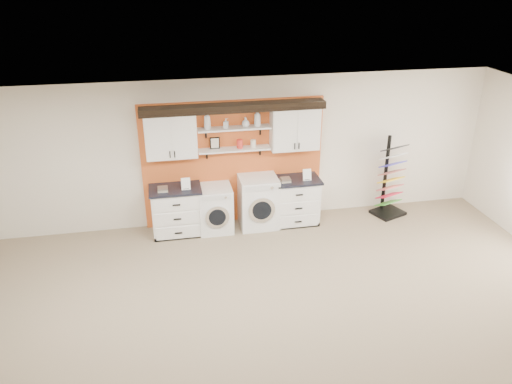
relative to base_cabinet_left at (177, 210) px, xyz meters
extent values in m
plane|color=#86775A|center=(1.13, -3.64, -0.46)|extent=(10.00, 10.00, 0.00)
plane|color=white|center=(1.13, -3.64, 2.34)|extent=(10.00, 10.00, 0.00)
plane|color=beige|center=(1.13, 0.36, 0.94)|extent=(10.00, 0.00, 10.00)
cube|color=#C65521|center=(1.13, 0.32, 0.74)|extent=(3.40, 0.07, 2.40)
cube|color=white|center=(0.00, 0.16, 1.42)|extent=(0.90, 0.34, 0.84)
cube|color=white|center=(-0.22, -0.02, 1.42)|extent=(0.42, 0.01, 0.78)
cube|color=white|center=(0.22, -0.02, 1.42)|extent=(0.42, 0.01, 0.78)
cube|color=white|center=(2.26, 0.16, 1.42)|extent=(0.90, 0.34, 0.84)
cube|color=white|center=(2.04, -0.02, 1.42)|extent=(0.42, 0.01, 0.78)
cube|color=white|center=(2.48, -0.02, 1.42)|extent=(0.42, 0.01, 0.78)
cube|color=white|center=(1.13, 0.16, 1.07)|extent=(1.32, 0.28, 0.03)
cube|color=white|center=(1.13, 0.16, 1.47)|extent=(1.32, 0.28, 0.03)
cube|color=black|center=(1.13, 0.18, 1.87)|extent=(3.30, 0.40, 0.10)
cube|color=black|center=(1.13, -0.01, 1.81)|extent=(3.30, 0.04, 0.04)
cube|color=black|center=(0.78, 0.21, 1.19)|extent=(0.18, 0.02, 0.22)
cube|color=beige|center=(0.78, 0.20, 1.19)|extent=(0.14, 0.01, 0.18)
cylinder|color=red|center=(1.23, 0.16, 1.16)|extent=(0.11, 0.11, 0.16)
cylinder|color=silver|center=(1.48, 0.16, 1.15)|extent=(0.10, 0.10, 0.14)
cube|color=white|center=(0.00, 0.01, -0.02)|extent=(0.88, 0.60, 0.88)
cube|color=black|center=(0.00, -0.26, -0.43)|extent=(0.88, 0.06, 0.07)
cube|color=black|center=(0.00, 0.01, 0.44)|extent=(0.94, 0.66, 0.04)
cube|color=white|center=(0.00, -0.30, 0.26)|extent=(0.80, 0.02, 0.25)
cube|color=white|center=(0.00, -0.30, -0.02)|extent=(0.80, 0.02, 0.25)
cube|color=white|center=(0.00, -0.30, -0.30)|extent=(0.80, 0.02, 0.25)
cube|color=white|center=(2.26, 0.01, -0.02)|extent=(0.88, 0.60, 0.88)
cube|color=black|center=(2.26, -0.26, -0.43)|extent=(0.88, 0.06, 0.07)
cube|color=black|center=(2.26, 0.01, 0.44)|extent=(0.94, 0.66, 0.04)
cube|color=white|center=(2.26, -0.30, 0.26)|extent=(0.80, 0.02, 0.24)
cube|color=white|center=(2.26, -0.30, -0.02)|extent=(0.80, 0.02, 0.24)
cube|color=white|center=(2.26, -0.30, -0.31)|extent=(0.80, 0.02, 0.24)
cube|color=white|center=(0.72, 0.01, -0.02)|extent=(0.63, 0.66, 0.87)
cube|color=silver|center=(0.72, -0.33, 0.35)|extent=(0.53, 0.02, 0.09)
cylinder|color=silver|center=(0.72, -0.33, -0.04)|extent=(0.44, 0.05, 0.44)
cylinder|color=black|center=(0.72, -0.35, -0.04)|extent=(0.31, 0.03, 0.31)
cube|color=white|center=(1.54, 0.01, 0.04)|extent=(0.71, 0.66, 1.00)
cube|color=silver|center=(1.54, -0.33, 0.46)|extent=(0.61, 0.02, 0.11)
cylinder|color=silver|center=(1.54, -0.33, 0.02)|extent=(0.50, 0.05, 0.50)
cylinder|color=black|center=(1.54, -0.35, 0.02)|extent=(0.36, 0.03, 0.36)
cube|color=black|center=(4.21, -0.05, -0.43)|extent=(0.72, 0.67, 0.06)
cube|color=black|center=(4.15, 0.11, 0.37)|extent=(0.06, 0.06, 1.57)
cube|color=green|center=(4.21, -0.03, -0.22)|extent=(0.56, 0.43, 0.14)
cube|color=red|center=(4.21, -0.03, -0.05)|extent=(0.56, 0.43, 0.14)
cube|color=#E4656D|center=(4.21, -0.03, 0.12)|extent=(0.56, 0.43, 0.14)
cube|color=yellow|center=(4.21, -0.03, 0.28)|extent=(0.56, 0.43, 0.14)
cube|color=#A85546|center=(4.21, -0.03, 0.45)|extent=(0.56, 0.43, 0.14)
cube|color=#423ACC|center=(4.21, -0.03, 0.62)|extent=(0.56, 0.43, 0.14)
cube|color=white|center=(4.21, -0.03, 0.78)|extent=(0.56, 0.43, 0.14)
cube|color=black|center=(4.21, -0.03, 0.95)|extent=(0.56, 0.43, 0.14)
imported|color=silver|center=(0.65, 0.16, 1.64)|extent=(0.16, 0.16, 0.32)
imported|color=silver|center=(0.99, 0.16, 1.57)|extent=(0.10, 0.10, 0.18)
imported|color=silver|center=(1.34, 0.16, 1.57)|extent=(0.16, 0.16, 0.18)
imported|color=silver|center=(1.56, 0.16, 1.64)|extent=(0.14, 0.14, 0.32)
camera|label=1|loc=(-0.14, -8.37, 4.17)|focal=35.00mm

